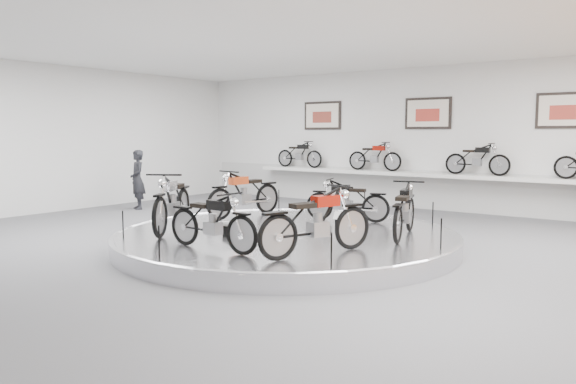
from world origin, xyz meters
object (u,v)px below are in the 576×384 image
Objects in this scene: display_platform at (286,240)px; bike_f at (317,221)px; bike_a at (405,210)px; bike_e at (212,221)px; bike_b at (347,200)px; visitor at (138,180)px; bike_d at (172,201)px; bike_c at (244,193)px; shelf at (423,175)px.

bike_f is (1.58, -1.35, 0.68)m from display_platform.
bike_a is 2.20m from bike_f.
bike_e is at bearing 129.76° from bike_a.
bike_a is 0.93× the size of bike_f.
visitor reaches higher than bike_b.
bike_d is at bearing -6.81° from visitor.
visitor reaches higher than bike_e.
bike_c is 4.78m from visitor.
visitor is at bearing -153.62° from bike_d.
bike_a is at bearing 94.21° from bike_c.
bike_b is at bearing 81.21° from display_platform.
display_platform is 3.81× the size of visitor.
bike_b is 3.64m from bike_d.
visitor is at bearing 164.51° from display_platform.
bike_a is at bearing 18.72° from visitor.
bike_b is at bearing 25.21° from visitor.
bike_d is 1.20× the size of bike_e.
shelf is 6.54× the size of visitor.
bike_c is (-2.15, -0.81, 0.08)m from bike_b.
display_platform is at bearing 92.55° from bike_e.
bike_f is at bearing 152.90° from bike_a.
visitor is (-4.70, 0.84, 0.02)m from bike_c.
shelf is 7.91m from bike_f.
bike_d is 3.38m from bike_f.
bike_e is at bearing 34.24° from bike_d.
bike_d is at bearing 8.70° from bike_c.
bike_e is (1.85, -0.84, -0.09)m from bike_d.
bike_e is at bearing 70.39° from bike_b.
bike_d is (-3.83, -2.00, 0.07)m from bike_a.
bike_a reaches higher than bike_b.
display_platform is 3.35× the size of bike_d.
bike_f is (-0.45, -2.15, 0.03)m from bike_a.
display_platform is 2.27m from bike_a.
bike_c is at bearing 72.08° from bike_a.
shelf is at bearing 30.39° from bike_f.
bike_f is at bearing 96.34° from bike_b.
bike_e reaches higher than display_platform.
bike_d is (-1.80, -1.20, 0.71)m from display_platform.
bike_f is (3.45, -2.33, 0.00)m from bike_c.
bike_e is at bearing -4.74° from visitor.
bike_a is at bearing 21.52° from display_platform.
visitor is at bearing 151.01° from bike_e.
bike_b is 0.85× the size of bike_c.
visitor is (-6.85, 0.03, 0.09)m from bike_b.
visitor reaches higher than bike_d.
shelf is 5.96m from bike_a.
bike_d is (-2.08, -2.98, 0.11)m from bike_b.
visitor is at bearing -93.37° from bike_c.
bike_e is (-0.23, -3.82, 0.02)m from bike_b.
bike_a is 8.66m from visitor.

